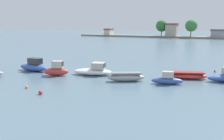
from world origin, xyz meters
TOP-DOWN VIEW (x-y plane):
  - moored_boat_2 at (-3.47, 14.81)m, footprint 5.17×2.20m
  - moored_boat_3 at (1.62, 13.47)m, footprint 3.58×2.36m
  - moored_boat_4 at (6.01, 15.95)m, footprint 5.75×3.38m
  - moored_boat_5 at (11.34, 14.36)m, footprint 4.68×3.23m
  - moored_boat_6 at (16.28, 14.90)m, footprint 3.78×2.02m
  - moored_boat_7 at (18.15, 18.83)m, footprint 4.97×2.95m
  - mooring_buoy_0 at (2.07, 24.48)m, footprint 0.27×0.27m
  - mooring_buoy_1 at (5.67, 5.43)m, footprint 0.43×0.43m
  - mooring_buoy_2 at (2.68, 6.66)m, footprint 0.30×0.30m
  - mooring_buoy_3 at (21.07, 24.87)m, footprint 0.29×0.29m
  - distant_shoreline at (3.72, 106.68)m, footprint 98.53×7.24m

SIDE VIEW (x-z plane):
  - mooring_buoy_0 at x=2.07m, z-range 0.00..0.27m
  - mooring_buoy_3 at x=21.07m, z-range 0.00..0.29m
  - mooring_buoy_2 at x=2.68m, z-range 0.00..0.30m
  - mooring_buoy_1 at x=5.67m, z-range 0.00..0.43m
  - moored_boat_7 at x=18.15m, z-range -0.02..0.89m
  - moored_boat_5 at x=11.34m, z-range -0.02..1.06m
  - moored_boat_6 at x=16.28m, z-range -0.21..1.29m
  - moored_boat_4 at x=6.01m, z-range -0.26..1.47m
  - moored_boat_2 at x=-3.47m, z-range -0.27..1.67m
  - moored_boat_3 at x=1.62m, z-range -0.24..1.76m
  - distant_shoreline at x=3.72m, z-range -1.64..6.81m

